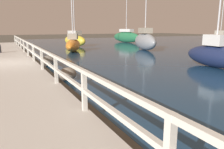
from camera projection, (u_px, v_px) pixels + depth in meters
The scene contains 12 objects.
ground_plane at pixel (3, 68), 11.25m from camera, with size 120.00×120.00×0.00m, color #4C473D.
dock_walkway at pixel (3, 66), 11.22m from camera, with size 3.29×36.00×0.25m.
railing at pixel (33, 50), 11.75m from camera, with size 0.10×32.50×0.91m.
boulder_mid_strip at pixel (51, 59), 13.48m from camera, with size 0.43×0.39×0.32m.
boulder_upstream at pixel (68, 74), 8.55m from camera, with size 0.69×0.62×0.51m.
boulder_near_dock at pixel (49, 61), 11.91m from camera, with size 0.75×0.68×0.56m.
sailboat_navy at pixel (215, 55), 11.38m from camera, with size 1.51×3.96×5.29m.
sailboat_gray at pixel (145, 41), 20.34m from camera, with size 2.38×4.79×6.30m.
sailboat_orange at pixel (73, 44), 19.21m from camera, with size 2.87×4.67×6.14m.
sailboat_green at pixel (126, 36), 31.07m from camera, with size 1.79×5.93×7.77m.
sailboat_blue at pixel (220, 38), 28.79m from camera, with size 2.53×4.27×7.32m.
sailboat_yellow at pixel (75, 40), 24.37m from camera, with size 2.18×3.78×6.78m.
Camera 1 is at (0.03, -12.42, 2.02)m, focal length 35.00 mm.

